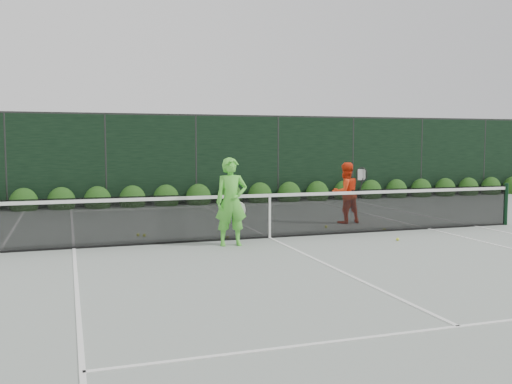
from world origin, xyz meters
name	(u,v)px	position (x,y,z in m)	size (l,w,h in m)	color
ground	(270,238)	(0.00, 0.00, 0.00)	(80.00, 80.00, 0.00)	gray
tennis_net	(269,214)	(-0.02, 0.00, 0.53)	(12.90, 0.10, 1.07)	black
player_woman	(231,202)	(-1.04, -0.60, 0.90)	(0.69, 0.46, 1.80)	#58D03D
player_man	(346,193)	(2.67, 1.58, 0.79)	(0.92, 0.68, 1.58)	#FB3C15
court_lines	(270,238)	(0.00, 0.00, 0.01)	(11.03, 23.83, 0.01)	white
windscreen_fence	(323,176)	(0.00, -2.71, 1.51)	(32.00, 21.07, 3.06)	black
hedge_row	(198,198)	(0.00, 7.15, 0.23)	(31.66, 0.65, 0.94)	#123B10
tennis_balls	(271,234)	(0.16, 0.37, 0.03)	(5.74, 2.43, 0.07)	#DCEB34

